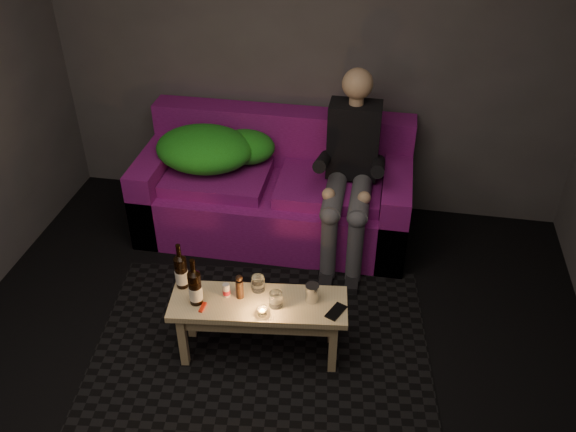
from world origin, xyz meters
name	(u,v)px	position (x,y,z in m)	size (l,w,h in m)	color
floor	(249,416)	(0.00, 0.00, 0.00)	(4.50, 4.50, 0.00)	black
room	(259,110)	(0.00, 0.47, 1.64)	(4.50, 4.50, 4.50)	silver
rug	(262,346)	(-0.04, 0.53, 0.00)	(2.07, 1.50, 0.01)	black
sofa	(276,192)	(-0.20, 1.82, 0.32)	(2.02, 0.91, 0.87)	#740F63
green_blanket	(212,148)	(-0.68, 1.81, 0.66)	(0.89, 0.61, 0.30)	#24921A
person	(351,166)	(0.37, 1.65, 0.70)	(0.36, 0.84, 1.35)	black
coffee_table	(259,311)	(-0.04, 0.48, 0.35)	(1.07, 0.45, 0.42)	tan
beer_bottle_a	(181,271)	(-0.51, 0.53, 0.54)	(0.08, 0.08, 0.31)	black
beer_bottle_b	(195,287)	(-0.39, 0.41, 0.54)	(0.08, 0.08, 0.31)	black
salt_shaker	(226,290)	(-0.23, 0.49, 0.47)	(0.04, 0.04, 0.09)	silver
pepper_mill	(240,289)	(-0.15, 0.50, 0.48)	(0.05, 0.05, 0.12)	black
tumbler_back	(258,284)	(-0.06, 0.58, 0.47)	(0.08, 0.08, 0.09)	white
tealight	(262,311)	(0.01, 0.38, 0.44)	(0.05, 0.05, 0.04)	white
tumbler_front	(276,300)	(0.07, 0.46, 0.47)	(0.08, 0.08, 0.10)	white
steel_cup	(312,293)	(0.27, 0.55, 0.48)	(0.08, 0.08, 0.11)	#B0B3B7
smartphone	(336,312)	(0.42, 0.47, 0.43)	(0.07, 0.14, 0.01)	black
red_lighter	(203,307)	(-0.34, 0.37, 0.43)	(0.02, 0.08, 0.01)	red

